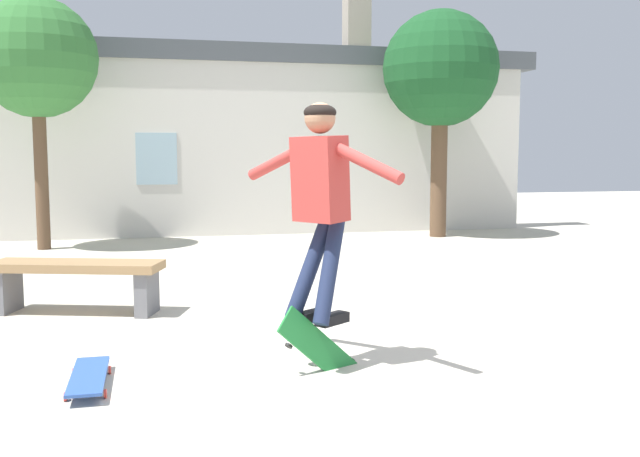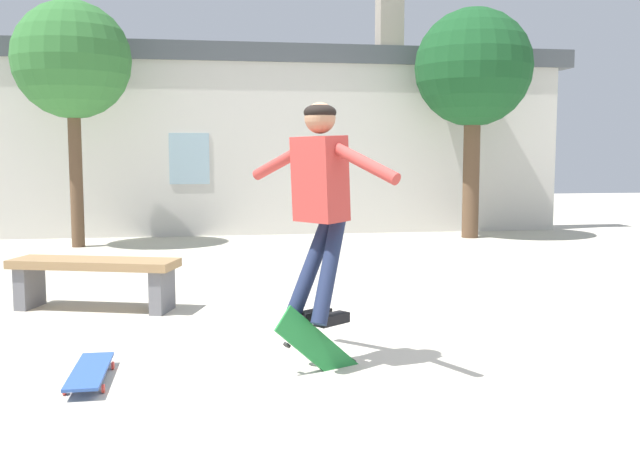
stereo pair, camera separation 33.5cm
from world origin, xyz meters
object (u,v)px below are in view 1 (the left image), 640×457
skater (320,192)px  skateboard_flipping (325,354)px  tree_right (441,71)px  park_bench (76,276)px  tree_left (37,59)px  skateboard_resting (89,376)px

skater → skateboard_flipping: size_ratio=2.10×
tree_right → skateboard_flipping: (-3.82, -7.23, -2.80)m
park_bench → skateboard_flipping: (1.83, -2.22, -0.23)m
tree_left → park_bench: size_ratio=2.34×
skateboard_flipping → skateboard_resting: size_ratio=0.90×
tree_left → skateboard_resting: bearing=-79.9°
skater → skateboard_flipping: 1.11m
tree_right → skateboard_flipping: size_ratio=5.53×
tree_left → skateboard_resting: (1.25, -7.01, -2.82)m
park_bench → skateboard_flipping: 2.89m
park_bench → skateboard_flipping: park_bench is taller
tree_right → skater: bearing=-118.2°
park_bench → tree_right: bearing=59.1°
tree_left → skater: size_ratio=2.54×
tree_right → skater: tree_right is taller
skateboard_flipping → skateboard_resting: skateboard_flipping is taller
park_bench → skateboard_resting: (0.29, -2.22, -0.28)m
tree_left → park_bench: 5.51m
skateboard_resting → park_bench: bearing=-172.9°
tree_left → tree_right: bearing=1.9°
tree_left → skateboard_flipping: size_ratio=5.34×
park_bench → skater: (1.82, -2.15, 0.87)m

